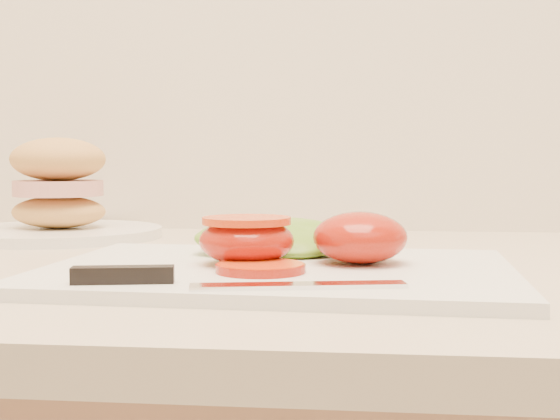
# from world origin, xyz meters

# --- Properties ---
(cutting_board) EXTENTS (0.39, 0.29, 0.01)m
(cutting_board) POSITION_xyz_m (-0.58, 1.59, 0.94)
(cutting_board) COLOR silver
(cutting_board) RESTS_ON counter
(tomato_half_dome) EXTENTS (0.08, 0.08, 0.04)m
(tomato_half_dome) POSITION_xyz_m (-0.51, 1.61, 0.96)
(tomato_half_dome) COLOR #AF1E10
(tomato_half_dome) RESTS_ON cutting_board
(tomato_half_cut) EXTENTS (0.08, 0.08, 0.04)m
(tomato_half_cut) POSITION_xyz_m (-0.61, 1.59, 0.96)
(tomato_half_cut) COLOR #AF1E10
(tomato_half_cut) RESTS_ON cutting_board
(tomato_slice_0) EXTENTS (0.07, 0.07, 0.01)m
(tomato_slice_0) POSITION_xyz_m (-0.59, 1.55, 0.94)
(tomato_slice_0) COLOR #FB5A17
(tomato_slice_0) RESTS_ON cutting_board
(lettuce_leaf_0) EXTENTS (0.17, 0.13, 0.03)m
(lettuce_leaf_0) POSITION_xyz_m (-0.59, 1.67, 0.95)
(lettuce_leaf_0) COLOR olive
(lettuce_leaf_0) RESTS_ON cutting_board
(knife) EXTENTS (0.24, 0.05, 0.01)m
(knife) POSITION_xyz_m (-0.63, 1.49, 0.94)
(knife) COLOR silver
(knife) RESTS_ON cutting_board
(sandwich_plate) EXTENTS (0.25, 0.25, 0.12)m
(sandwich_plate) POSITION_xyz_m (-0.88, 1.87, 0.97)
(sandwich_plate) COLOR white
(sandwich_plate) RESTS_ON counter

